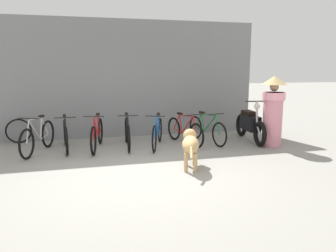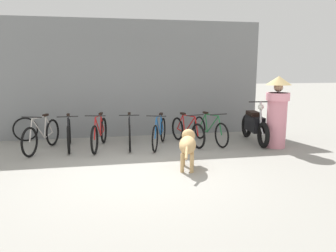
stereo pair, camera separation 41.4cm
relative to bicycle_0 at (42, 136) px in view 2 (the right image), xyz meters
name	(u,v)px [view 2 (the right image)]	position (x,y,z in m)	size (l,w,h in m)	color
ground_plane	(140,173)	(2.02, -2.05, -0.35)	(60.00, 60.00, 0.00)	gray
shop_wall_back	(125,79)	(2.02, 1.36, 1.23)	(7.63, 0.20, 3.15)	slate
bicycle_0	(42,136)	(0.00, 0.00, 0.00)	(0.62, 1.64, 0.85)	black
bicycle_1	(69,134)	(0.59, 0.11, -0.01)	(0.46, 1.68, 0.83)	black
bicycle_2	(99,134)	(1.29, 0.00, 0.00)	(0.49, 1.72, 0.85)	black
bicycle_3	(130,133)	(2.00, 0.02, -0.01)	(0.46, 1.65, 0.83)	black
bicycle_4	(159,133)	(2.71, -0.12, -0.01)	(0.66, 1.61, 0.82)	black
bicycle_5	(187,131)	(3.43, 0.01, -0.02)	(0.56, 1.60, 0.79)	black
bicycle_6	(210,130)	(4.03, 0.02, -0.02)	(0.50, 1.68, 0.79)	black
motorcycle	(255,126)	(5.17, -0.12, 0.08)	(0.58, 1.85, 1.09)	black
stray_dog	(188,144)	(2.96, -1.87, 0.11)	(0.54, 1.21, 0.69)	tan
person_in_robes	(277,110)	(5.43, -0.71, 0.56)	(0.81, 0.81, 1.70)	pink
spare_tire_left	(25,129)	(-0.60, 1.12, -0.04)	(0.63, 0.09, 0.63)	black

